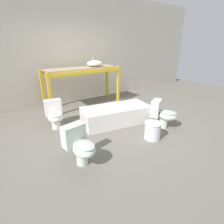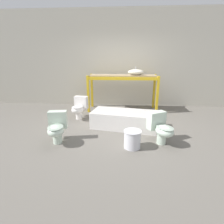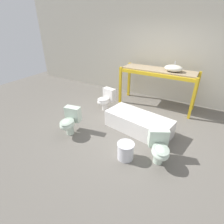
{
  "view_description": "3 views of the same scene",
  "coord_description": "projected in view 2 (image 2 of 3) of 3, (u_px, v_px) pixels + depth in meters",
  "views": [
    {
      "loc": [
        -2.14,
        -3.09,
        1.79
      ],
      "look_at": [
        -0.27,
        -0.41,
        0.49
      ],
      "focal_mm": 28.0,
      "sensor_mm": 36.0,
      "label": 1
    },
    {
      "loc": [
        0.11,
        -4.06,
        1.65
      ],
      "look_at": [
        -0.14,
        -0.53,
        0.55
      ],
      "focal_mm": 28.0,
      "sensor_mm": 36.0,
      "label": 2
    },
    {
      "loc": [
        1.35,
        -3.41,
        2.44
      ],
      "look_at": [
        -0.32,
        -0.51,
        0.62
      ],
      "focal_mm": 28.0,
      "sensor_mm": 36.0,
      "label": 3
    }
  ],
  "objects": [
    {
      "name": "warehouse_wall_rear",
      "position": [
        122.0,
        59.0,
        5.98
      ],
      "size": [
        10.8,
        0.08,
        3.2
      ],
      "color": "#B2AD9E",
      "rests_on": "ground_plane"
    },
    {
      "name": "shelving_rack",
      "position": [
        123.0,
        81.0,
        5.54
      ],
      "size": [
        2.19,
        0.72,
        1.14
      ],
      "color": "gold",
      "rests_on": "ground_plane"
    },
    {
      "name": "bathtub_main",
      "position": [
        124.0,
        118.0,
        4.28
      ],
      "size": [
        1.67,
        0.96,
        0.41
      ],
      "rotation": [
        0.0,
        0.0,
        -0.18
      ],
      "color": "white",
      "rests_on": "ground_plane"
    },
    {
      "name": "bucket_white",
      "position": [
        132.0,
        139.0,
        3.31
      ],
      "size": [
        0.33,
        0.33,
        0.35
      ],
      "color": "silver",
      "rests_on": "ground_plane"
    },
    {
      "name": "toilet_extra",
      "position": [
        57.0,
        127.0,
        3.49
      ],
      "size": [
        0.43,
        0.6,
        0.61
      ],
      "rotation": [
        0.0,
        0.0,
        0.16
      ],
      "color": "silver",
      "rests_on": "ground_plane"
    },
    {
      "name": "ground_plane",
      "position": [
        119.0,
        127.0,
        4.36
      ],
      "size": [
        12.0,
        12.0,
        0.0
      ],
      "primitive_type": "plane",
      "color": "#666059"
    },
    {
      "name": "toilet_far",
      "position": [
        79.0,
        107.0,
        4.87
      ],
      "size": [
        0.43,
        0.6,
        0.61
      ],
      "rotation": [
        0.0,
        0.0,
        -0.17
      ],
      "color": "white",
      "rests_on": "ground_plane"
    },
    {
      "name": "sink_basin",
      "position": [
        136.0,
        72.0,
        5.39
      ],
      "size": [
        0.49,
        0.36,
        0.26
      ],
      "color": "silver",
      "rests_on": "shelving_rack"
    },
    {
      "name": "toilet_near",
      "position": [
        161.0,
        127.0,
        3.46
      ],
      "size": [
        0.56,
        0.65,
        0.61
      ],
      "rotation": [
        0.0,
        0.0,
        0.5
      ],
      "color": "silver",
      "rests_on": "ground_plane"
    }
  ]
}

